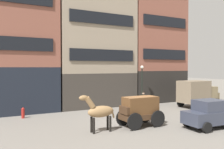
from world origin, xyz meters
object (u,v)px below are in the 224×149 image
draft_horse (99,111)px  delivery_truck_near (198,93)px  sedan_dark (211,114)px  cargo_wagon (140,109)px  fire_hydrant_curbside (23,113)px  pedestrian_officer (143,100)px  streetlamp_curbside (142,80)px

draft_horse → delivery_truck_near: bearing=16.7°
sedan_dark → cargo_wagon: bearing=147.4°
cargo_wagon → fire_hydrant_curbside: cargo_wagon is taller
cargo_wagon → draft_horse: size_ratio=1.24×
delivery_truck_near → sedan_dark: bearing=-132.4°
cargo_wagon → pedestrian_officer: 5.61m
pedestrian_officer → delivery_truck_near: bearing=-6.6°
streetlamp_curbside → delivery_truck_near: bearing=-30.3°
cargo_wagon → streetlamp_curbside: streetlamp_curbside is taller
pedestrian_officer → fire_hydrant_curbside: bearing=169.0°
draft_horse → sedan_dark: bearing=-19.9°
draft_horse → streetlamp_curbside: (7.71, 6.51, 1.40)m
delivery_truck_near → fire_hydrant_curbside: (-16.01, 2.63, -1.00)m
sedan_dark → fire_hydrant_curbside: 13.61m
fire_hydrant_curbside → cargo_wagon: bearing=-44.3°
delivery_truck_near → streetlamp_curbside: bearing=149.7°
cargo_wagon → pedestrian_officer: (3.45, 4.43, -0.17)m
fire_hydrant_curbside → draft_horse: bearing=-60.8°
cargo_wagon → fire_hydrant_curbside: 9.12m
draft_horse → streetlamp_curbside: size_ratio=0.57×
pedestrian_officer → fire_hydrant_curbside: size_ratio=2.16×
delivery_truck_near → fire_hydrant_curbside: delivery_truck_near is taller
cargo_wagon → draft_horse: 2.95m
cargo_wagon → pedestrian_officer: bearing=52.1°
cargo_wagon → streetlamp_curbside: bearing=53.8°
pedestrian_officer → cargo_wagon: bearing=-127.9°
draft_horse → sedan_dark: draft_horse is taller
fire_hydrant_curbside → delivery_truck_near: bearing=-9.3°
pedestrian_officer → streetlamp_curbside: size_ratio=0.44×
cargo_wagon → delivery_truck_near: size_ratio=0.66×
delivery_truck_near → streetlamp_curbside: streetlamp_curbside is taller
draft_horse → fire_hydrant_curbside: draft_horse is taller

